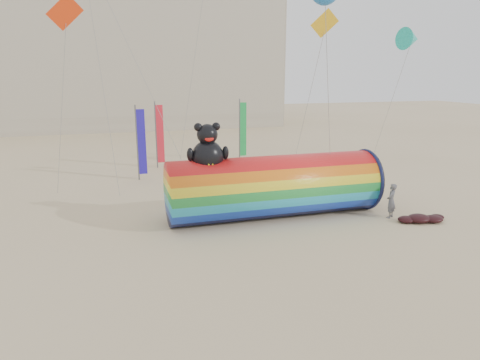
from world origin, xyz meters
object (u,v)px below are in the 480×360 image
object	(u,v)px
hotel_building	(51,49)
kite_handler	(391,201)
windsock_assembly	(274,185)
fabric_bundle	(422,218)

from	to	relation	value
hotel_building	kite_handler	size ratio (longest dim) A/B	33.43
hotel_building	windsock_assembly	distance (m)	46.43
windsock_assembly	fabric_bundle	xyz separation A→B (m)	(6.83, -3.01, -1.51)
fabric_bundle	windsock_assembly	bearing A→B (deg)	156.25
hotel_building	windsock_assembly	world-z (taller)	hotel_building
hotel_building	kite_handler	world-z (taller)	hotel_building
windsock_assembly	kite_handler	xyz separation A→B (m)	(5.69, -2.01, -0.78)
hotel_building	kite_handler	bearing A→B (deg)	-65.71
windsock_assembly	hotel_building	bearing A→B (deg)	108.81
kite_handler	fabric_bundle	bearing A→B (deg)	101.12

